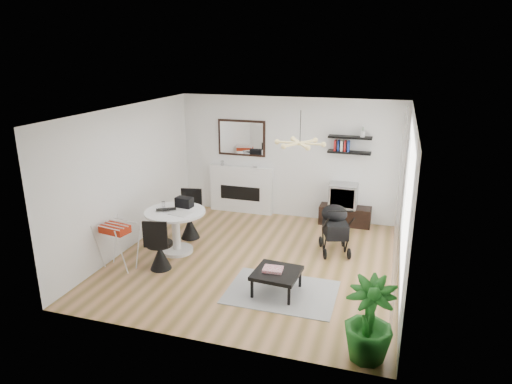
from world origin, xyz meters
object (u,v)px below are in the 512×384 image
(fireplace, at_px, (241,184))
(drying_rack, at_px, (118,244))
(dining_table, at_px, (176,225))
(crt_tv, at_px, (343,195))
(coffee_table, at_px, (277,274))
(potted_plant, at_px, (369,320))
(tv_console, at_px, (345,216))
(stroller, at_px, (335,230))

(fireplace, xyz_separation_m, drying_rack, (-1.08, -3.39, -0.24))
(dining_table, bearing_deg, crt_tv, 40.06)
(coffee_table, xyz_separation_m, potted_plant, (1.47, -1.22, 0.21))
(potted_plant, bearing_deg, fireplace, 124.92)
(fireplace, relative_size, drying_rack, 2.56)
(fireplace, xyz_separation_m, potted_plant, (3.23, -4.62, -0.15))
(crt_tv, bearing_deg, dining_table, -139.94)
(tv_console, xyz_separation_m, potted_plant, (0.80, -4.50, 0.33))
(crt_tv, relative_size, stroller, 0.60)
(tv_console, bearing_deg, fireplace, 177.03)
(dining_table, height_order, potted_plant, potted_plant)
(tv_console, relative_size, stroller, 1.12)
(coffee_table, bearing_deg, fireplace, 117.29)
(fireplace, height_order, potted_plant, fireplace)
(dining_table, relative_size, drying_rack, 1.33)
(dining_table, bearing_deg, coffee_table, -22.68)
(fireplace, height_order, coffee_table, fireplace)
(dining_table, distance_m, stroller, 2.98)
(stroller, relative_size, coffee_table, 1.33)
(drying_rack, bearing_deg, fireplace, 82.41)
(dining_table, bearing_deg, potted_plant, -30.21)
(crt_tv, bearing_deg, tv_console, 3.26)
(coffee_table, bearing_deg, stroller, 70.68)
(tv_console, height_order, potted_plant, potted_plant)
(fireplace, bearing_deg, stroller, -33.22)
(stroller, bearing_deg, crt_tv, 73.32)
(drying_rack, xyz_separation_m, potted_plant, (4.31, -1.23, 0.09))
(potted_plant, bearing_deg, crt_tv, 100.75)
(crt_tv, relative_size, drying_rack, 0.70)
(tv_console, distance_m, stroller, 1.46)
(fireplace, bearing_deg, coffee_table, -62.71)
(tv_console, bearing_deg, dining_table, -140.47)
(fireplace, distance_m, drying_rack, 3.57)
(potted_plant, bearing_deg, stroller, 105.17)
(coffee_table, relative_size, potted_plant, 0.69)
(drying_rack, height_order, stroller, stroller)
(fireplace, height_order, dining_table, fireplace)
(crt_tv, distance_m, coffee_table, 3.35)
(tv_console, bearing_deg, potted_plant, -79.97)
(tv_console, relative_size, potted_plant, 1.03)
(tv_console, xyz_separation_m, stroller, (-0.03, -1.45, 0.22))
(stroller, relative_size, potted_plant, 0.92)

